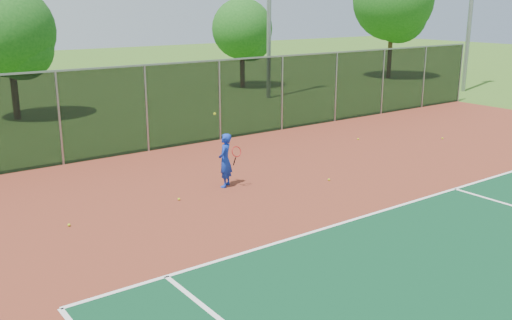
# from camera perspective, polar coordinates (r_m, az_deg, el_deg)

# --- Properties ---
(court_apron) EXTENTS (30.00, 20.00, 0.02)m
(court_apron) POSITION_cam_1_polar(r_m,az_deg,el_deg) (14.77, 17.96, -5.24)
(court_apron) COLOR maroon
(court_apron) RESTS_ON ground
(fence_back) EXTENTS (30.00, 0.06, 3.03)m
(fence_back) POSITION_cam_1_polar(r_m,az_deg,el_deg) (21.54, -3.65, 6.08)
(fence_back) COLOR black
(fence_back) RESTS_ON court_apron
(tennis_player) EXTENTS (0.66, 0.73, 2.14)m
(tennis_player) POSITION_cam_1_polar(r_m,az_deg,el_deg) (15.98, -3.10, -0.02)
(tennis_player) COLOR #1231B1
(tennis_player) RESTS_ON court_apron
(practice_ball_0) EXTENTS (0.07, 0.07, 0.07)m
(practice_ball_0) POSITION_cam_1_polar(r_m,az_deg,el_deg) (22.95, 18.14, 2.07)
(practice_ball_0) COLOR #B4C617
(practice_ball_0) RESTS_ON court_apron
(practice_ball_1) EXTENTS (0.07, 0.07, 0.07)m
(practice_ball_1) POSITION_cam_1_polar(r_m,az_deg,el_deg) (14.01, -18.20, -6.19)
(practice_ball_1) COLOR #B4C617
(practice_ball_1) RESTS_ON court_apron
(practice_ball_2) EXTENTS (0.07, 0.07, 0.07)m
(practice_ball_2) POSITION_cam_1_polar(r_m,az_deg,el_deg) (22.04, 10.18, 2.08)
(practice_ball_2) COLOR #B4C617
(practice_ball_2) RESTS_ON court_apron
(practice_ball_3) EXTENTS (0.07, 0.07, 0.07)m
(practice_ball_3) POSITION_cam_1_polar(r_m,az_deg,el_deg) (15.17, -7.72, -3.90)
(practice_ball_3) COLOR #B4C617
(practice_ball_3) RESTS_ON court_apron
(practice_ball_4) EXTENTS (0.07, 0.07, 0.07)m
(practice_ball_4) POSITION_cam_1_polar(r_m,az_deg,el_deg) (16.80, 7.31, -1.96)
(practice_ball_4) COLOR #B4C617
(practice_ball_4) RESTS_ON court_apron
(tree_back_left) EXTENTS (4.03, 4.03, 5.91)m
(tree_back_left) POSITION_cam_1_polar(r_m,az_deg,el_deg) (27.49, -23.29, 11.39)
(tree_back_left) COLOR #362213
(tree_back_left) RESTS_ON ground
(tree_back_mid) EXTENTS (3.68, 3.68, 5.41)m
(tree_back_mid) POSITION_cam_1_polar(r_m,az_deg,el_deg) (35.60, -1.20, 12.70)
(tree_back_mid) COLOR #362213
(tree_back_mid) RESTS_ON ground
(tree_back_right) EXTENTS (5.47, 5.47, 8.03)m
(tree_back_right) POSITION_cam_1_polar(r_m,az_deg,el_deg) (41.31, 13.69, 14.94)
(tree_back_right) COLOR #362213
(tree_back_right) RESTS_ON ground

